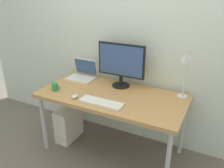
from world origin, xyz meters
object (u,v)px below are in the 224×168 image
Objects in this scene: laptop at (83,74)px; desk_lamp at (186,65)px; keyboard at (101,103)px; coffee_mug at (55,87)px; desk at (112,99)px; monitor at (121,63)px; mouse at (75,96)px; computer_tower at (69,123)px.

desk_lamp reaches higher than laptop.
coffee_mug is (-0.60, 0.05, 0.03)m from keyboard.
keyboard is at bearing -90.66° from desk.
desk is 2.84× the size of monitor.
laptop is at bearing 178.17° from monitor.
laptop is 1.24m from desk_lamp.
desk_lamp is 0.90m from keyboard.
monitor reaches higher than mouse.
desk is 3.10× the size of desk_lamp.
keyboard is (0.01, -0.48, -0.27)m from monitor.
desk_lamp is (1.20, -0.02, 0.30)m from laptop.
laptop is at bearing 80.78° from coffee_mug.
keyboard is at bearing -144.69° from desk_lamp.
coffee_mug is at bearing -163.26° from desk.
desk reaches higher than computer_tower.
coffee_mug reaches higher than mouse.
keyboard is at bearing -5.05° from coffee_mug.
desk_lamp is 1.13× the size of keyboard.
computer_tower is (-0.06, -0.28, -0.57)m from laptop.
computer_tower is at bearing 159.96° from keyboard.
monitor reaches higher than keyboard.
desk_lamp is 5.53× the size of mouse.
coffee_mug reaches higher than desk.
laptop is (-0.52, 0.02, -0.22)m from monitor.
desk is at bearing 16.74° from coffee_mug.
monitor is 0.77m from coffee_mug.
monitor reaches higher than laptop.
coffee_mug is 0.25× the size of computer_tower.
monitor is at bearing -179.91° from desk_lamp.
mouse is (-0.30, -0.01, 0.01)m from keyboard.
monitor is at bearing 59.07° from mouse.
laptop is 0.76× the size of computer_tower.
desk is 0.64m from coffee_mug.
mouse is at bearing -153.45° from desk_lamp.
monitor is 1.30× the size of computer_tower.
monitor is 1.24× the size of keyboard.
desk_lamp reaches higher than coffee_mug.
mouse is at bearing -11.71° from coffee_mug.
monitor reaches higher than coffee_mug.
monitor is at bearing 92.70° from desk.
keyboard is at bearing 1.77° from mouse.
coffee_mug is (-1.28, -0.42, -0.32)m from desk_lamp.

